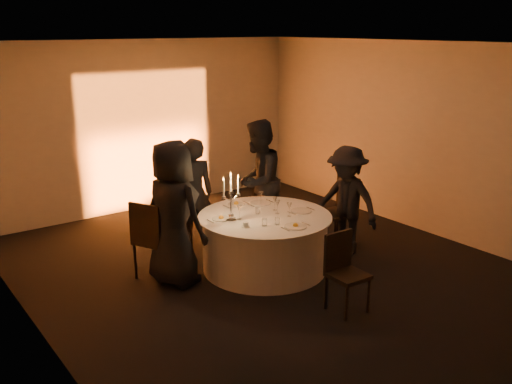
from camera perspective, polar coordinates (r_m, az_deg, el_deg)
floor at (r=7.92m, az=0.86°, el=-7.64°), size 7.00×7.00×0.00m
ceiling at (r=7.24m, az=0.97°, el=14.61°), size 7.00×7.00×0.00m
wall_back at (r=10.39m, az=-10.91°, el=6.51°), size 7.00×0.00×7.00m
wall_left at (r=6.17m, az=-21.88°, el=-1.04°), size 0.00×7.00×7.00m
wall_right at (r=9.52m, az=15.52°, el=5.34°), size 0.00×7.00×7.00m
uplighter_fixture at (r=10.47m, az=-9.78°, el=-1.54°), size 0.25×0.12×0.10m
banquet_table at (r=7.77m, az=0.88°, el=-5.05°), size 1.80×1.80×0.77m
chair_left at (r=7.52m, az=-10.42°, el=-4.30°), size 0.62×0.62×1.06m
chair_back_left at (r=8.57m, az=-7.81°, el=-2.24°), size 0.51×0.51×0.91m
chair_back_right at (r=9.00m, az=-0.33°, el=-1.24°), size 0.53×0.53×0.90m
chair_right at (r=8.66m, az=8.55°, el=-1.45°), size 0.48×0.48×1.06m
chair_front at (r=6.74m, az=8.76°, el=-7.45°), size 0.42×0.42×0.93m
guest_left at (r=7.25m, az=-8.26°, el=-2.15°), size 0.83×1.05×1.88m
guest_back_left at (r=8.44m, az=-6.28°, el=-0.18°), size 0.70×0.55×1.67m
guest_back_right at (r=8.68m, az=0.20°, el=1.10°), size 1.15×1.09×1.88m
guest_right at (r=8.25m, az=9.02°, el=-0.92°), size 0.79×1.13×1.60m
plate_left at (r=7.50m, az=-3.50°, el=-2.59°), size 0.36×0.24×0.08m
plate_back_left at (r=8.08m, az=-1.99°, el=-1.17°), size 0.36×0.24×0.08m
plate_back_right at (r=8.15m, az=0.45°, el=-1.11°), size 0.35×0.29×0.01m
plate_right at (r=7.83m, az=4.54°, el=-1.89°), size 0.36×0.29×0.01m
plate_front at (r=7.22m, az=3.98°, el=-3.38°), size 0.36×0.28×0.08m
coffee_cup at (r=7.20m, az=-1.04°, el=-3.28°), size 0.11×0.11×0.07m
candelabra at (r=7.35m, az=-2.50°, el=-1.24°), size 0.28×0.13×0.66m
wine_glass_a at (r=7.67m, az=2.16°, el=-1.20°), size 0.07×0.07×0.19m
wine_glass_b at (r=7.45m, az=-1.68°, el=-1.74°), size 0.07×0.07×0.19m
wine_glass_c at (r=7.57m, az=3.35°, el=-1.46°), size 0.07×0.07×0.19m
wine_glass_d at (r=8.05m, az=0.49°, el=-0.34°), size 0.07×0.07×0.19m
wine_glass_e at (r=7.81m, az=1.90°, el=-0.88°), size 0.07×0.07×0.19m
tumbler_a at (r=7.24m, az=0.84°, el=-3.05°), size 0.07×0.07×0.09m
tumbler_b at (r=7.69m, az=0.18°, el=-1.87°), size 0.07×0.07×0.09m
tumbler_c at (r=7.29m, az=2.14°, el=-2.92°), size 0.07×0.07×0.09m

